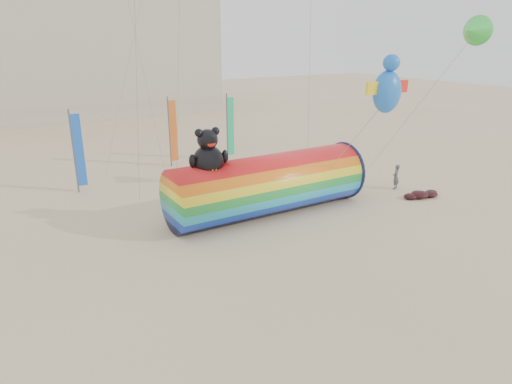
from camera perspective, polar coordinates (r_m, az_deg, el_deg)
ground at (r=20.73m, az=1.00°, el=-7.67°), size 160.00×160.00×0.00m
windsock_assembly at (r=24.79m, az=1.51°, el=1.12°), size 11.24×3.42×5.18m
kite_handler at (r=30.39m, az=17.10°, el=1.83°), size 0.70×0.61×1.62m
fabric_bundle at (r=29.50m, az=19.97°, el=-0.28°), size 2.62×1.35×0.41m
festival_banners at (r=33.23m, az=-11.18°, el=6.97°), size 12.37×2.84×5.20m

